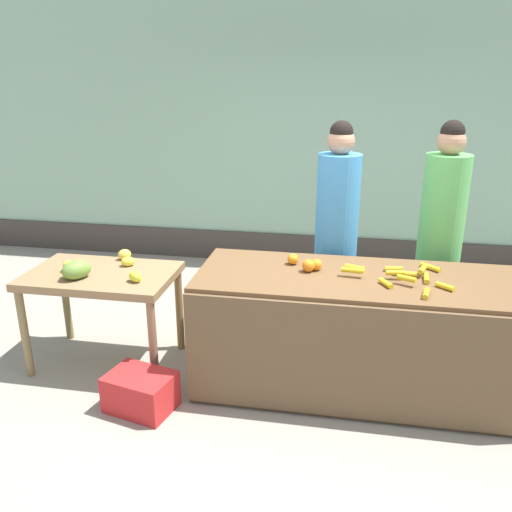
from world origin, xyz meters
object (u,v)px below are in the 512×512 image
at_px(produce_sack, 225,305).
at_px(vendor_woman_blue_shirt, 336,237).
at_px(produce_crate, 141,392).
at_px(vendor_woman_green_shirt, 440,240).

bearing_deg(produce_sack, vendor_woman_blue_shirt, 2.60).
height_order(vendor_woman_blue_shirt, produce_crate, vendor_woman_blue_shirt).
xyz_separation_m(produce_crate, produce_sack, (0.31, 1.18, 0.15)).
bearing_deg(vendor_woman_blue_shirt, produce_crate, -135.43).
xyz_separation_m(vendor_woman_blue_shirt, vendor_woman_green_shirt, (0.81, 0.04, 0.01)).
relative_size(produce_crate, produce_sack, 0.80).
bearing_deg(vendor_woman_green_shirt, vendor_woman_blue_shirt, -176.92).
xyz_separation_m(vendor_woman_green_shirt, produce_crate, (-2.05, -1.26, -0.81)).
bearing_deg(produce_crate, produce_sack, 75.26).
height_order(vendor_woman_green_shirt, produce_crate, vendor_woman_green_shirt).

